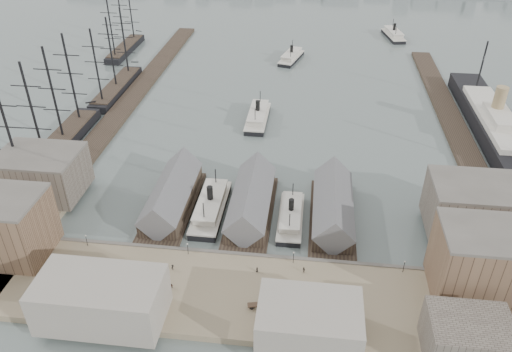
# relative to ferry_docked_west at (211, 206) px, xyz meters

# --- Properties ---
(ground) EXTENTS (900.00, 900.00, 0.00)m
(ground) POSITION_rel_ferry_docked_west_xyz_m (13.00, -15.73, -2.49)
(ground) COLOR #54615E
(ground) RESTS_ON ground
(quay) EXTENTS (180.00, 30.00, 2.00)m
(quay) POSITION_rel_ferry_docked_west_xyz_m (13.00, -35.73, -1.49)
(quay) COLOR #847459
(quay) RESTS_ON ground
(seawall) EXTENTS (180.00, 1.20, 2.30)m
(seawall) POSITION_rel_ferry_docked_west_xyz_m (13.00, -20.93, -1.34)
(seawall) COLOR #59544C
(seawall) RESTS_ON ground
(west_wharf) EXTENTS (10.00, 220.00, 1.60)m
(west_wharf) POSITION_rel_ferry_docked_west_xyz_m (-55.00, 84.27, -1.69)
(west_wharf) COLOR #2D231C
(west_wharf) RESTS_ON ground
(east_wharf) EXTENTS (10.00, 180.00, 1.60)m
(east_wharf) POSITION_rel_ferry_docked_west_xyz_m (91.00, 74.27, -1.69)
(east_wharf) COLOR #2D231C
(east_wharf) RESTS_ON ground
(ferry_shed_west) EXTENTS (14.00, 42.00, 12.60)m
(ferry_shed_west) POSITION_rel_ferry_docked_west_xyz_m (-13.00, 1.15, 2.15)
(ferry_shed_west) COLOR #2D231C
(ferry_shed_west) RESTS_ON ground
(ferry_shed_center) EXTENTS (14.00, 42.00, 12.60)m
(ferry_shed_center) POSITION_rel_ferry_docked_west_xyz_m (13.00, 1.15, 2.15)
(ferry_shed_center) COLOR #2D231C
(ferry_shed_center) RESTS_ON ground
(ferry_shed_east) EXTENTS (14.00, 42.00, 12.60)m
(ferry_shed_east) POSITION_rel_ferry_docked_west_xyz_m (39.00, 1.15, 2.15)
(ferry_shed_east) COLOR #2D231C
(ferry_shed_east) RESTS_ON ground
(warehouse_west_back) EXTENTS (26.00, 20.00, 14.00)m
(warehouse_west_back) POSITION_rel_ferry_docked_west_xyz_m (-57.00, 2.27, 6.51)
(warehouse_west_back) COLOR #60564C
(warehouse_west_back) RESTS_ON west_land
(warehouse_east_front) EXTENTS (30.00, 18.00, 19.00)m
(warehouse_east_front) POSITION_rel_ferry_docked_west_xyz_m (79.00, -27.73, 9.01)
(warehouse_east_front) COLOR brown
(warehouse_east_front) RESTS_ON east_land
(warehouse_east_back) EXTENTS (28.00, 20.00, 15.00)m
(warehouse_east_back) POSITION_rel_ferry_docked_west_xyz_m (81.00, -0.73, 7.01)
(warehouse_east_back) COLOR #60564C
(warehouse_east_back) RESTS_ON east_land
(street_bldg_center) EXTENTS (24.00, 16.00, 10.00)m
(street_bldg_center) POSITION_rel_ferry_docked_west_xyz_m (33.00, -47.73, 4.51)
(street_bldg_center) COLOR gray
(street_bldg_center) RESTS_ON quay
(street_bldg_west) EXTENTS (30.00, 16.00, 12.00)m
(street_bldg_west) POSITION_rel_ferry_docked_west_xyz_m (-17.00, -47.73, 5.51)
(street_bldg_west) COLOR gray
(street_bldg_west) RESTS_ON quay
(street_bldg_east) EXTENTS (18.00, 14.00, 11.00)m
(street_bldg_east) POSITION_rel_ferry_docked_west_xyz_m (68.00, -48.73, 5.01)
(street_bldg_east) COLOR #60564C
(street_bldg_east) RESTS_ON quay
(lamp_post_far_w) EXTENTS (0.44, 0.44, 3.92)m
(lamp_post_far_w) POSITION_rel_ferry_docked_west_xyz_m (-32.00, -22.73, 2.22)
(lamp_post_far_w) COLOR black
(lamp_post_far_w) RESTS_ON quay
(lamp_post_near_w) EXTENTS (0.44, 0.44, 3.92)m
(lamp_post_near_w) POSITION_rel_ferry_docked_west_xyz_m (-2.00, -22.73, 2.22)
(lamp_post_near_w) COLOR black
(lamp_post_near_w) RESTS_ON quay
(lamp_post_near_e) EXTENTS (0.44, 0.44, 3.92)m
(lamp_post_near_e) POSITION_rel_ferry_docked_west_xyz_m (28.00, -22.73, 2.22)
(lamp_post_near_e) COLOR black
(lamp_post_near_e) RESTS_ON quay
(lamp_post_far_e) EXTENTS (0.44, 0.44, 3.92)m
(lamp_post_far_e) POSITION_rel_ferry_docked_west_xyz_m (58.00, -22.73, 2.22)
(lamp_post_far_e) COLOR black
(lamp_post_far_e) RESTS_ON quay
(ferry_docked_west) EXTENTS (8.93, 29.78, 10.63)m
(ferry_docked_west) POSITION_rel_ferry_docked_west_xyz_m (0.00, 0.00, 0.00)
(ferry_docked_west) COLOR black
(ferry_docked_west) RESTS_ON ground
(ferry_docked_east) EXTENTS (7.60, 25.32, 9.04)m
(ferry_docked_east) POSITION_rel_ferry_docked_west_xyz_m (26.00, -1.58, -0.37)
(ferry_docked_east) COLOR black
(ferry_docked_east) RESTS_ON ground
(ferry_open_near) EXTENTS (8.73, 28.72, 10.24)m
(ferry_open_near) POSITION_rel_ferry_docked_west_xyz_m (7.24, 67.51, -0.09)
(ferry_open_near) COLOR black
(ferry_open_near) RESTS_ON ground
(ferry_open_mid) EXTENTS (14.04, 26.90, 9.21)m
(ferry_open_mid) POSITION_rel_ferry_docked_west_xyz_m (16.98, 145.92, -0.33)
(ferry_open_mid) COLOR black
(ferry_open_mid) RESTS_ON ground
(ferry_open_far) EXTENTS (13.30, 28.06, 9.64)m
(ferry_open_far) POSITION_rel_ferry_docked_west_xyz_m (78.68, 194.95, -0.23)
(ferry_open_far) COLOR black
(ferry_open_far) RESTS_ON ground
(sailing_ship_near) EXTENTS (9.79, 67.43, 40.24)m
(sailing_ship_near) POSITION_rel_ferry_docked_west_xyz_m (-67.24, 29.56, 0.46)
(sailing_ship_near) COLOR black
(sailing_ship_near) RESTS_ON ground
(sailing_ship_mid) EXTENTS (8.84, 51.05, 36.32)m
(sailing_ship_mid) POSITION_rel_ferry_docked_west_xyz_m (-65.06, 91.02, 0.11)
(sailing_ship_mid) COLOR black
(sailing_ship_mid) RESTS_ON ground
(sailing_ship_far) EXTENTS (8.33, 46.30, 34.26)m
(sailing_ship_far) POSITION_rel_ferry_docked_west_xyz_m (-80.98, 148.66, -0.02)
(sailing_ship_far) COLOR black
(sailing_ship_far) RESTS_ON ground
(ocean_steamer) EXTENTS (14.16, 103.49, 20.70)m
(ocean_steamer) POSITION_rel_ferry_docked_west_xyz_m (105.00, 67.70, 1.96)
(ocean_steamer) COLOR black
(ocean_steamer) RESTS_ON ground
(tram) EXTENTS (3.36, 10.84, 3.81)m
(tram) POSITION_rel_ferry_docked_west_xyz_m (69.55, -29.26, 1.46)
(tram) COLOR black
(tram) RESTS_ON quay
(horse_cart_left) EXTENTS (4.67, 3.43, 1.52)m
(horse_cart_left) POSITION_rel_ferry_docked_west_xyz_m (-19.34, -33.49, 0.29)
(horse_cart_left) COLOR black
(horse_cart_left) RESTS_ON quay
(horse_cart_center) EXTENTS (4.99, 2.85, 1.66)m
(horse_cart_center) POSITION_rel_ferry_docked_west_xyz_m (-4.30, -36.51, 0.34)
(horse_cart_center) COLOR black
(horse_cart_center) RESTS_ON quay
(horse_cart_right) EXTENTS (4.82, 2.51, 1.63)m
(horse_cart_right) POSITION_rel_ferry_docked_west_xyz_m (20.76, -40.84, 0.33)
(horse_cart_right) COLOR black
(horse_cart_right) RESTS_ON quay
(pedestrian_0) EXTENTS (0.69, 0.54, 1.75)m
(pedestrian_0) POSITION_rel_ferry_docked_west_xyz_m (-27.74, -29.66, 0.38)
(pedestrian_0) COLOR black
(pedestrian_0) RESTS_ON quay
(pedestrian_1) EXTENTS (0.96, 0.87, 1.61)m
(pedestrian_1) POSITION_rel_ferry_docked_west_xyz_m (-29.65, -37.71, 0.31)
(pedestrian_1) COLOR black
(pedestrian_1) RESTS_ON quay
(pedestrian_2) EXTENTS (1.05, 1.28, 1.72)m
(pedestrian_2) POSITION_rel_ferry_docked_west_xyz_m (-4.68, -29.49, 0.37)
(pedestrian_2) COLOR black
(pedestrian_2) RESTS_ON quay
(pedestrian_3) EXTENTS (0.99, 0.65, 1.57)m
(pedestrian_3) POSITION_rel_ferry_docked_west_xyz_m (-5.44, -37.65, 0.29)
(pedestrian_3) COLOR black
(pedestrian_3) RESTS_ON quay
(pedestrian_4) EXTENTS (0.86, 0.94, 1.61)m
(pedestrian_4) POSITION_rel_ferry_docked_west_xyz_m (18.43, -27.56, 0.31)
(pedestrian_4) COLOR black
(pedestrian_4) RESTS_ON quay
(pedestrian_5) EXTENTS (0.82, 0.76, 1.82)m
(pedestrian_5) POSITION_rel_ferry_docked_west_xyz_m (28.65, -31.89, 0.42)
(pedestrian_5) COLOR black
(pedestrian_5) RESTS_ON quay
(pedestrian_6) EXTENTS (0.80, 0.96, 1.78)m
(pedestrian_6) POSITION_rel_ferry_docked_west_xyz_m (31.02, -26.26, 0.40)
(pedestrian_6) COLOR black
(pedestrian_6) RESTS_ON quay
(pedestrian_7) EXTENTS (1.22, 0.84, 1.73)m
(pedestrian_7) POSITION_rel_ferry_docked_west_xyz_m (35.65, -41.09, 0.37)
(pedestrian_7) COLOR black
(pedestrian_7) RESTS_ON quay
(pedestrian_8) EXTENTS (1.04, 0.60, 1.67)m
(pedestrian_8) POSITION_rel_ferry_docked_west_xyz_m (45.34, -32.00, 0.35)
(pedestrian_8) COLOR black
(pedestrian_8) RESTS_ON quay
(pedestrian_9) EXTENTS (0.92, 0.64, 1.79)m
(pedestrian_9) POSITION_rel_ferry_docked_west_xyz_m (69.15, -33.84, 0.40)
(pedestrian_9) COLOR black
(pedestrian_9) RESTS_ON quay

